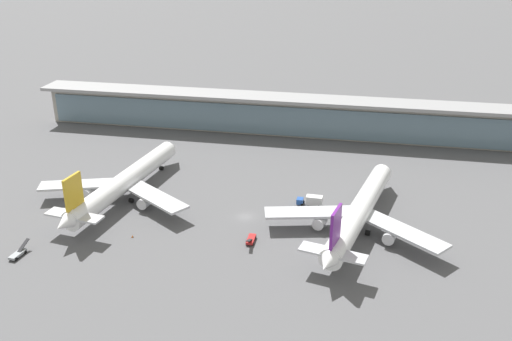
# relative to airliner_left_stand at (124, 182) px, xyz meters

# --- Properties ---
(ground_plane) EXTENTS (1200.00, 1200.00, 0.00)m
(ground_plane) POSITION_rel_airliner_left_stand_xyz_m (37.24, -4.10, -5.27)
(ground_plane) COLOR #515154
(airliner_left_stand) EXTENTS (47.87, 62.77, 16.73)m
(airliner_left_stand) POSITION_rel_airliner_left_stand_xyz_m (0.00, 0.00, 0.00)
(airliner_left_stand) COLOR white
(airliner_left_stand) RESTS_ON ground
(airliner_centre_stand) EXTENTS (47.13, 62.25, 16.73)m
(airliner_centre_stand) POSITION_rel_airliner_left_stand_xyz_m (67.69, -5.50, 0.00)
(airliner_centre_stand) COLOR white
(airliner_centre_stand) RESTS_ON ground
(service_truck_near_nose_blue) EXTENTS (7.35, 2.52, 3.10)m
(service_truck_near_nose_blue) POSITION_rel_airliner_left_stand_xyz_m (54.28, 6.09, -3.58)
(service_truck_near_nose_blue) COLOR #234C9E
(service_truck_near_nose_blue) RESTS_ON ground
(service_truck_under_wing_grey) EXTENTS (2.36, 6.91, 2.70)m
(service_truck_under_wing_grey) POSITION_rel_airliner_left_stand_xyz_m (-12.64, -34.53, -4.46)
(service_truck_under_wing_grey) COLOR gray
(service_truck_under_wing_grey) RESTS_ON ground
(service_truck_mid_apron_red) EXTENTS (1.95, 6.81, 2.70)m
(service_truck_mid_apron_red) POSITION_rel_airliner_left_stand_xyz_m (41.36, -17.12, -4.46)
(service_truck_mid_apron_red) COLOR #B21E1E
(service_truck_mid_apron_red) RESTS_ON ground
(terminal_building) EXTENTS (192.77, 12.80, 15.20)m
(terminal_building) POSITION_rel_airliner_left_stand_xyz_m (37.24, 65.21, 2.60)
(terminal_building) COLOR #9E998E
(terminal_building) RESTS_ON ground
(safety_cone_alpha) EXTENTS (0.62, 0.62, 0.70)m
(safety_cone_alpha) POSITION_rel_airliner_left_stand_xyz_m (10.93, -20.71, -4.95)
(safety_cone_alpha) COLOR orange
(safety_cone_alpha) RESTS_ON ground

